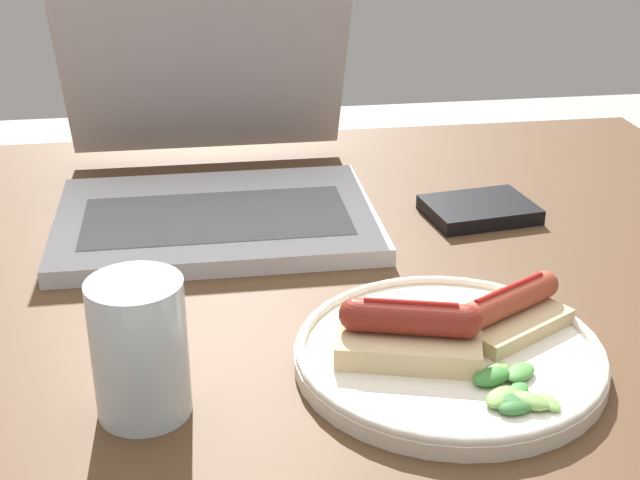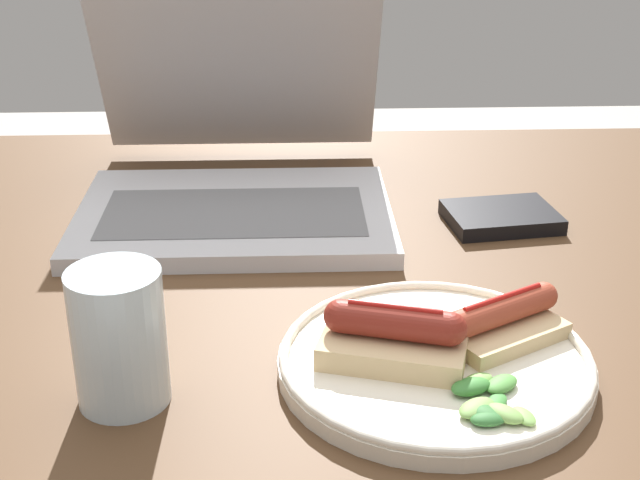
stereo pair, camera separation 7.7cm
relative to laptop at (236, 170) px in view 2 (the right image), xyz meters
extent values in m
cube|color=#4C331E|center=(0.09, -0.15, -0.06)|extent=(1.05, 0.83, 0.04)
cylinder|color=#4C331E|center=(0.53, 0.18, -0.42)|extent=(0.05, 0.05, 0.68)
cylinder|color=#4C331E|center=(-0.35, 0.18, -0.42)|extent=(0.05, 0.05, 0.68)
cube|color=#B7B7BC|center=(0.00, -0.05, -0.03)|extent=(0.33, 0.24, 0.02)
cube|color=slate|center=(0.00, -0.06, -0.02)|extent=(0.27, 0.13, 0.00)
cube|color=#B7B7BC|center=(0.00, 0.12, 0.08)|extent=(0.33, 0.11, 0.21)
cube|color=#192347|center=(0.00, 0.12, 0.08)|extent=(0.30, 0.09, 0.18)
cylinder|color=silver|center=(0.17, -0.35, -0.04)|extent=(0.24, 0.24, 0.01)
torus|color=silver|center=(0.17, -0.35, -0.03)|extent=(0.24, 0.24, 0.01)
cube|color=#D6B784|center=(0.14, -0.35, -0.02)|extent=(0.12, 0.09, 0.02)
cylinder|color=maroon|center=(0.14, -0.35, 0.00)|extent=(0.09, 0.05, 0.03)
sphere|color=maroon|center=(0.18, -0.36, 0.00)|extent=(0.03, 0.03, 0.03)
sphere|color=maroon|center=(0.10, -0.34, 0.00)|extent=(0.03, 0.03, 0.03)
cylinder|color=red|center=(0.14, -0.35, 0.02)|extent=(0.07, 0.02, 0.00)
cube|color=#D6B784|center=(0.23, -0.32, -0.02)|extent=(0.12, 0.10, 0.01)
cylinder|color=#9E3D28|center=(0.23, -0.32, 0.00)|extent=(0.09, 0.07, 0.02)
sphere|color=#9E3D28|center=(0.19, -0.34, 0.00)|extent=(0.02, 0.02, 0.02)
sphere|color=#9E3D28|center=(0.27, -0.30, 0.00)|extent=(0.02, 0.02, 0.02)
cylinder|color=red|center=(0.23, -0.32, 0.01)|extent=(0.07, 0.04, 0.01)
ellipsoid|color=#709E4C|center=(0.20, -0.43, -0.02)|extent=(0.03, 0.03, 0.01)
ellipsoid|color=#387A33|center=(0.19, -0.43, -0.03)|extent=(0.02, 0.01, 0.00)
ellipsoid|color=#709E4C|center=(0.19, -0.42, -0.03)|extent=(0.04, 0.03, 0.01)
ellipsoid|color=#709E4C|center=(0.22, -0.43, -0.03)|extent=(0.02, 0.03, 0.01)
ellipsoid|color=#709E4C|center=(0.20, -0.38, -0.03)|extent=(0.03, 0.02, 0.01)
ellipsoid|color=#4C8E3D|center=(0.21, -0.39, -0.03)|extent=(0.03, 0.03, 0.01)
ellipsoid|color=#387A33|center=(0.19, -0.40, -0.02)|extent=(0.04, 0.03, 0.01)
ellipsoid|color=#387A33|center=(0.20, -0.41, -0.03)|extent=(0.02, 0.03, 0.00)
ellipsoid|color=#2D662D|center=(0.19, -0.43, -0.03)|extent=(0.03, 0.02, 0.01)
ellipsoid|color=#2D662D|center=(0.19, -0.43, -0.03)|extent=(0.04, 0.04, 0.01)
cylinder|color=silver|center=(-0.07, -0.38, 0.01)|extent=(0.07, 0.07, 0.10)
cube|color=black|center=(0.29, -0.06, -0.03)|extent=(0.12, 0.10, 0.02)
camera|label=1|loc=(-0.02, -0.93, 0.34)|focal=50.00mm
camera|label=2|loc=(0.06, -0.93, 0.34)|focal=50.00mm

